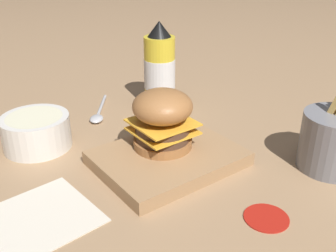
% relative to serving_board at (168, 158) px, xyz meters
% --- Properties ---
extents(ground_plane, '(6.00, 6.00, 0.00)m').
position_rel_serving_board_xyz_m(ground_plane, '(0.04, -0.04, -0.01)').
color(ground_plane, '#9E7A56').
extents(serving_board, '(0.24, 0.18, 0.02)m').
position_rel_serving_board_xyz_m(serving_board, '(0.00, 0.00, 0.00)').
color(serving_board, '#A37A51').
rests_on(serving_board, ground_plane).
extents(burger, '(0.10, 0.10, 0.10)m').
position_rel_serving_board_xyz_m(burger, '(-0.01, -0.02, 0.06)').
color(burger, '#9E6638').
rests_on(burger, serving_board).
extents(ketchup_bottle, '(0.07, 0.07, 0.19)m').
position_rel_serving_board_xyz_m(ketchup_bottle, '(-0.14, -0.23, 0.07)').
color(ketchup_bottle, yellow).
rests_on(ketchup_bottle, ground_plane).
extents(fries_basket, '(0.11, 0.11, 0.15)m').
position_rel_serving_board_xyz_m(fries_basket, '(-0.22, 0.17, 0.04)').
color(fries_basket, slate).
rests_on(fries_basket, ground_plane).
extents(side_bowl, '(0.12, 0.12, 0.06)m').
position_rel_serving_board_xyz_m(side_bowl, '(0.16, -0.20, 0.02)').
color(side_bowl, silver).
rests_on(side_bowl, ground_plane).
extents(spoon, '(0.10, 0.13, 0.01)m').
position_rel_serving_board_xyz_m(spoon, '(0.01, -0.25, -0.01)').
color(spoon, '#B2B2B7').
rests_on(spoon, ground_plane).
extents(ketchup_puddle, '(0.06, 0.06, 0.00)m').
position_rel_serving_board_xyz_m(ketchup_puddle, '(-0.02, 0.20, -0.01)').
color(ketchup_puddle, '#B21E14').
rests_on(ketchup_puddle, ground_plane).
extents(parchment_square, '(0.16, 0.16, 0.00)m').
position_rel_serving_board_xyz_m(parchment_square, '(0.23, 0.01, -0.01)').
color(parchment_square, beige).
rests_on(parchment_square, ground_plane).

